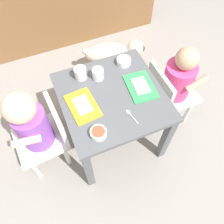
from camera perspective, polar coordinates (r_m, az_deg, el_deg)
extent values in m
plane|color=gray|center=(1.67, 0.00, -5.79)|extent=(7.00, 7.00, 0.00)
cube|color=#515459|center=(1.27, 0.00, 3.79)|extent=(0.56, 0.56, 0.03)
cube|color=#515459|center=(1.33, -5.91, -13.97)|extent=(0.04, 0.04, 0.45)
cube|color=#515459|center=(1.44, 13.22, -6.45)|extent=(0.04, 0.04, 0.45)
cube|color=#515459|center=(1.58, -11.98, 2.57)|extent=(0.04, 0.04, 0.45)
cube|color=#515459|center=(1.66, 4.65, 7.99)|extent=(0.04, 0.04, 0.45)
cube|color=silver|center=(1.42, -17.30, -6.42)|extent=(0.30, 0.30, 0.02)
cube|color=silver|center=(1.32, -13.47, -1.99)|extent=(0.05, 0.27, 0.22)
cylinder|color=purple|center=(1.31, -18.83, -3.71)|extent=(0.18, 0.18, 0.26)
sphere|color=beige|center=(1.15, -22.03, 1.00)|extent=(0.16, 0.16, 0.16)
cylinder|color=silver|center=(1.60, -20.47, -7.03)|extent=(0.03, 0.03, 0.25)
cylinder|color=silver|center=(1.51, -18.43, -13.26)|extent=(0.03, 0.03, 0.25)
cylinder|color=silver|center=(1.59, -13.80, -4.30)|extent=(0.03, 0.03, 0.25)
cylinder|color=silver|center=(1.49, -11.23, -10.36)|extent=(0.03, 0.03, 0.25)
cylinder|color=beige|center=(1.32, -22.76, 0.24)|extent=(0.15, 0.05, 0.09)
cylinder|color=beige|center=(1.20, -20.51, -6.81)|extent=(0.15, 0.05, 0.09)
cube|color=silver|center=(1.59, 14.93, 4.64)|extent=(0.28, 0.28, 0.02)
cube|color=silver|center=(1.45, 11.72, 5.96)|extent=(0.03, 0.27, 0.22)
cylinder|color=#D83F7F|center=(1.50, 16.00, 7.58)|extent=(0.19, 0.19, 0.24)
sphere|color=tan|center=(1.38, 18.11, 12.43)|extent=(0.13, 0.13, 0.13)
cylinder|color=silver|center=(1.71, 18.45, 0.41)|extent=(0.03, 0.03, 0.25)
cylinder|color=silver|center=(1.79, 15.01, 5.34)|extent=(0.03, 0.03, 0.25)
cylinder|color=silver|center=(1.62, 12.76, -1.94)|extent=(0.03, 0.03, 0.25)
cylinder|color=silver|center=(1.70, 9.41, 3.35)|extent=(0.03, 0.03, 0.25)
cylinder|color=tan|center=(1.44, 20.32, 6.64)|extent=(0.15, 0.04, 0.09)
cylinder|color=tan|center=(1.53, 16.01, 12.27)|extent=(0.15, 0.04, 0.09)
ellipsoid|color=beige|center=(1.87, -0.95, 14.26)|extent=(0.41, 0.29, 0.16)
sphere|color=beige|center=(1.86, 5.75, 15.40)|extent=(0.13, 0.13, 0.13)
sphere|color=black|center=(1.87, 7.17, 15.32)|extent=(0.06, 0.06, 0.06)
torus|color=green|center=(1.86, 4.59, 15.10)|extent=(0.06, 0.11, 0.11)
sphere|color=beige|center=(1.85, -6.58, 14.68)|extent=(0.05, 0.05, 0.05)
cylinder|color=beige|center=(1.93, 2.24, 10.25)|extent=(0.04, 0.04, 0.14)
cylinder|color=beige|center=(2.01, 1.97, 12.50)|extent=(0.04, 0.04, 0.14)
cylinder|color=beige|center=(1.93, -3.86, 9.96)|extent=(0.04, 0.04, 0.14)
cylinder|color=beige|center=(2.00, -3.94, 12.22)|extent=(0.04, 0.04, 0.14)
cube|color=gold|center=(1.22, -7.23, 1.54)|extent=(0.16, 0.22, 0.01)
cube|color=white|center=(1.21, -7.27, 1.75)|extent=(0.09, 0.12, 0.01)
cube|color=green|center=(1.30, 7.07, 6.27)|extent=(0.16, 0.22, 0.01)
cube|color=white|center=(1.29, 7.10, 6.50)|extent=(0.09, 0.12, 0.01)
cylinder|color=white|center=(1.32, -7.82, 9.51)|extent=(0.07, 0.07, 0.07)
cylinder|color=silver|center=(1.33, -7.76, 9.16)|extent=(0.06, 0.06, 0.04)
cylinder|color=white|center=(1.31, -3.49, 9.38)|extent=(0.07, 0.07, 0.07)
cylinder|color=silver|center=(1.32, -3.47, 9.07)|extent=(0.06, 0.06, 0.04)
cylinder|color=white|center=(1.12, -3.38, -5.20)|extent=(0.08, 0.08, 0.03)
cylinder|color=#D84C33|center=(1.11, -3.42, -4.88)|extent=(0.07, 0.07, 0.01)
cylinder|color=white|center=(1.40, 2.91, 12.41)|extent=(0.08, 0.08, 0.04)
cylinder|color=#D84C33|center=(1.39, 2.94, 12.84)|extent=(0.07, 0.07, 0.01)
cylinder|color=silver|center=(1.18, 5.36, -1.58)|extent=(0.02, 0.07, 0.01)
ellipsoid|color=silver|center=(1.19, 4.00, 0.03)|extent=(0.03, 0.03, 0.01)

